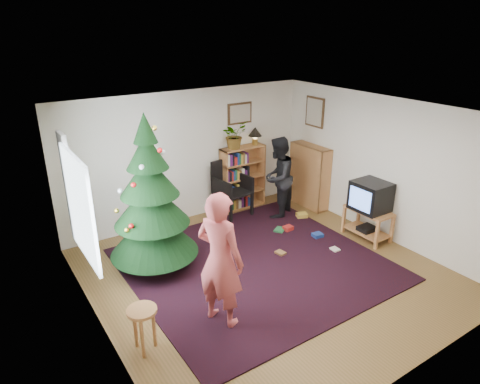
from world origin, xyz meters
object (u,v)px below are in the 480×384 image
crt_tv (371,196)px  table_lamp (255,133)px  bookshelf_back (243,177)px  person_standing (220,260)px  bookshelf_right (309,175)px  person_by_chair (278,178)px  picture_right (315,112)px  stool (143,319)px  armchair (229,185)px  picture_back (240,113)px  christmas_tree (151,207)px  potted_plant (234,135)px  tv_stand (368,221)px

crt_tv → table_lamp: size_ratio=1.62×
bookshelf_back → person_standing: 3.72m
bookshelf_right → person_by_chair: bearing=93.5°
picture_right → stool: size_ratio=1.02×
stool → person_by_chair: person_by_chair is taller
bookshelf_right → crt_tv: size_ratio=2.20×
bookshelf_back → armchair: bearing=-164.1°
armchair → stool: armchair is taller
picture_back → armchair: bearing=-149.2°
bookshelf_back → person_standing: person_standing is taller
christmas_tree → bookshelf_right: (3.69, 0.52, -0.37)m
armchair → potted_plant: 1.00m
tv_stand → person_by_chair: bearing=114.9°
bookshelf_right → potted_plant: size_ratio=2.38×
stool → picture_back: bearing=42.0°
armchair → stool: (-2.93, -2.77, -0.15)m
picture_back → tv_stand: 3.19m
bookshelf_right → table_lamp: (-0.91, 0.69, 0.88)m
picture_back → crt_tv: bearing=-67.1°
person_standing → potted_plant: size_ratio=3.31×
potted_plant → crt_tv: bearing=-61.7°
potted_plant → table_lamp: bearing=0.0°
christmas_tree → person_standing: 1.72m
bookshelf_right → potted_plant: (-1.41, 0.69, 0.91)m
person_by_chair → potted_plant: potted_plant is taller
christmas_tree → crt_tv: 3.76m
person_standing → table_lamp: bearing=-65.4°
picture_right → crt_tv: picture_right is taller
person_by_chair → person_standing: bearing=11.1°
tv_stand → stool: size_ratio=1.40×
bookshelf_back → tv_stand: bookshelf_back is taller
bookshelf_right → person_standing: size_ratio=0.72×
picture_back → bookshelf_right: (1.19, -0.82, -1.29)m
bookshelf_back → picture_back: bearing=82.6°
crt_tv → armchair: (-1.48, 2.28, -0.20)m
christmas_tree → table_lamp: bearing=23.5°
bookshelf_right → armchair: bookshelf_right is taller
stool → table_lamp: 4.76m
crt_tv → bookshelf_right: bearing=85.9°
christmas_tree → person_standing: (0.18, -1.70, -0.13)m
bookshelf_right → crt_tv: 1.71m
stool → potted_plant: 4.40m
picture_back → bookshelf_back: bearing=-97.4°
picture_back → potted_plant: 0.46m
person_by_chair → picture_right: bearing=160.0°
armchair → picture_back: bearing=23.8°
picture_right → bookshelf_back: (-1.34, 0.59, -1.29)m
crt_tv → table_lamp: (-0.78, 2.39, 0.74)m
person_by_chair → table_lamp: (-0.02, 0.74, 0.74)m
bookshelf_right → person_by_chair: person_by_chair is taller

